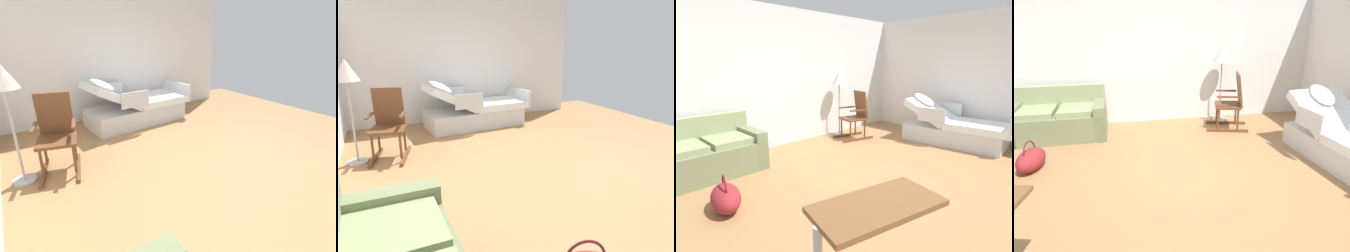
{
  "view_description": "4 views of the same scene",
  "coord_description": "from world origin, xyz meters",
  "views": [
    {
      "loc": [
        -2.17,
        2.17,
        1.77
      ],
      "look_at": [
        -0.02,
        0.78,
        0.8
      ],
      "focal_mm": 26.72,
      "sensor_mm": 36.0,
      "label": 1
    },
    {
      "loc": [
        -3.43,
        1.88,
        1.67
      ],
      "look_at": [
        -0.23,
        0.45,
        0.69
      ],
      "focal_mm": 31.63,
      "sensor_mm": 36.0,
      "label": 2
    },
    {
      "loc": [
        -3.11,
        -2.19,
        1.66
      ],
      "look_at": [
        -0.3,
        0.66,
        0.7
      ],
      "focal_mm": 28.49,
      "sensor_mm": 36.0,
      "label": 3
    },
    {
      "loc": [
        -0.78,
        -3.38,
        2.07
      ],
      "look_at": [
        -0.06,
        0.38,
        0.63
      ],
      "focal_mm": 32.36,
      "sensor_mm": 36.0,
      "label": 4
    }
  ],
  "objects": [
    {
      "name": "rocking_chair",
      "position": [
        1.15,
        1.75,
        0.5
      ],
      "size": [
        0.85,
        0.65,
        1.05
      ],
      "color": "brown",
      "rests_on": "ground"
    },
    {
      "name": "couch",
      "position": [
        -1.95,
        1.94,
        0.31
      ],
      "size": [
        1.61,
        0.87,
        0.85
      ],
      "color": "#737D57",
      "rests_on": "ground"
    },
    {
      "name": "back_wall",
      "position": [
        0.0,
        2.52,
        1.35
      ],
      "size": [
        6.17,
        0.1,
        2.7
      ],
      "primitive_type": "cube",
      "color": "white",
      "rests_on": "ground"
    },
    {
      "name": "duffel_bag",
      "position": [
        -2.13,
        0.72,
        0.15
      ],
      "size": [
        0.44,
        0.62,
        0.43
      ],
      "color": "maroon",
      "rests_on": "ground"
    },
    {
      "name": "floor_lamp",
      "position": [
        1.08,
        2.22,
        1.23
      ],
      "size": [
        0.34,
        0.34,
        1.48
      ],
      "color": "#B2B5BA",
      "rests_on": "ground"
    },
    {
      "name": "ground_plane",
      "position": [
        0.0,
        0.0,
        0.0
      ],
      "size": [
        7.47,
        7.47,
        0.0
      ],
      "primitive_type": "plane",
      "color": "#9E7247"
    },
    {
      "name": "hospital_bed",
      "position": [
        2.33,
        0.04,
        0.3
      ],
      "size": [
        1.15,
        2.15,
        1.03
      ],
      "color": "silver",
      "rests_on": "ground"
    }
  ]
}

